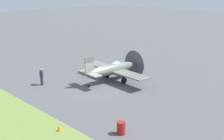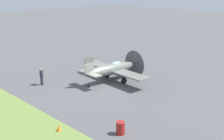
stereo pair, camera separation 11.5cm
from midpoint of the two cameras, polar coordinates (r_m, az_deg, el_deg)
The scene contains 5 objects.
ground_plane at distance 30.62m, azimuth -3.11°, elevation -3.35°, with size 160.00×160.00×0.00m, color #515154.
airplane_lead at distance 32.31m, azimuth 0.09°, elevation 0.22°, with size 9.01×7.12×3.21m.
ground_crew_chief at distance 32.03m, azimuth -12.86°, elevation -1.14°, with size 0.58×0.38×1.73m.
fuel_drum at distance 21.66m, azimuth 1.52°, elevation -10.57°, with size 0.60×0.60×0.90m, color maroon.
runway_marker_cone at distance 22.47m, azimuth -9.76°, elevation -10.44°, with size 0.36×0.36×0.44m, color orange.
Camera 1 is at (21.96, -18.77, 10.14)m, focal length 49.95 mm.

